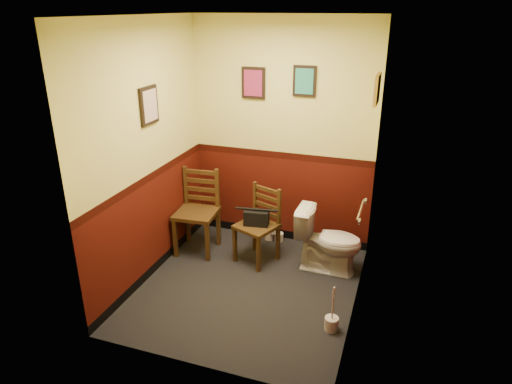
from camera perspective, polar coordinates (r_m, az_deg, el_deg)
floor at (r=4.95m, az=-0.96°, el=-11.83°), size 2.20×2.40×0.00m
ceiling at (r=4.10m, az=-1.21°, el=21.22°), size 2.20×2.40×0.00m
wall_back at (r=5.43m, az=3.27°, el=7.03°), size 2.20×0.00×2.70m
wall_front at (r=3.32m, az=-8.15°, el=-3.39°), size 2.20×0.00×2.70m
wall_left at (r=4.81m, az=-13.53°, el=4.40°), size 0.00×2.40×2.70m
wall_right at (r=4.12m, az=13.48°, el=1.38°), size 0.00×2.40×2.70m
grab_bar at (r=4.50m, az=13.00°, el=-2.26°), size 0.05×0.56×0.06m
framed_print_back_a at (r=5.39m, az=-0.33°, el=13.47°), size 0.28×0.04×0.36m
framed_print_back_b at (r=5.22m, az=6.09°, el=13.61°), size 0.26×0.04×0.34m
framed_print_left at (r=4.76m, az=-13.22°, el=10.48°), size 0.04×0.30×0.38m
framed_print_right at (r=4.52m, az=14.89°, el=12.32°), size 0.04×0.34×0.28m
toilet at (r=5.14m, az=9.07°, el=-6.07°), size 0.74×0.42×0.72m
toilet_brush at (r=4.41m, az=9.42°, el=-15.81°), size 0.13×0.13×0.46m
chair_left at (r=5.48m, az=-7.30°, el=-2.44°), size 0.50×0.50×1.00m
chair_right at (r=5.24m, az=0.35°, el=-4.14°), size 0.54×0.54×0.89m
handbag at (r=5.16m, az=0.07°, el=-3.22°), size 0.30×0.18×0.20m
tp_stack at (r=5.82m, az=2.28°, el=-5.23°), size 0.24×0.13×0.21m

